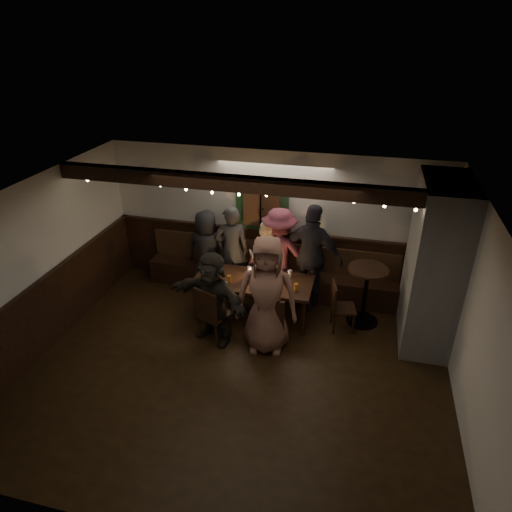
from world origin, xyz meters
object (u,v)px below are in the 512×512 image
(person_d, at_px, (279,254))
(person_g, at_px, (267,296))
(high_top, at_px, (366,289))
(person_c, at_px, (266,259))
(dining_table, at_px, (253,283))
(chair_end, at_px, (339,304))
(person_f, at_px, (212,298))
(chair_near_right, at_px, (271,320))
(person_a, at_px, (207,251))
(chair_near_left, at_px, (210,312))
(person_b, at_px, (232,250))
(person_e, at_px, (312,256))

(person_d, height_order, person_g, person_g)
(high_top, relative_size, person_c, 0.69)
(dining_table, distance_m, person_g, 0.92)
(dining_table, height_order, high_top, high_top)
(chair_end, relative_size, person_c, 0.56)
(chair_end, bearing_deg, person_f, -158.08)
(person_f, bearing_deg, person_c, 92.33)
(chair_near_right, xyz_separation_m, high_top, (1.37, 1.01, 0.16))
(person_a, height_order, person_f, person_a)
(dining_table, relative_size, person_g, 1.04)
(chair_near_left, bearing_deg, person_a, 110.83)
(chair_near_right, relative_size, person_b, 0.52)
(person_b, height_order, person_g, person_g)
(dining_table, xyz_separation_m, person_b, (-0.58, 0.72, 0.20))
(chair_end, height_order, person_g, person_g)
(person_g, bearing_deg, chair_near_left, 175.93)
(chair_near_left, distance_m, chair_end, 2.06)
(person_b, relative_size, person_g, 0.89)
(high_top, bearing_deg, person_f, -155.32)
(high_top, relative_size, person_g, 0.54)
(person_e, bearing_deg, chair_end, 145.03)
(person_a, xyz_separation_m, person_b, (0.48, 0.00, 0.07))
(person_f, bearing_deg, chair_near_right, 23.43)
(person_c, bearing_deg, chair_end, 166.42)
(dining_table, bearing_deg, person_a, 145.90)
(chair_near_left, height_order, person_c, person_c)
(person_b, xyz_separation_m, person_e, (1.47, -0.07, 0.09))
(dining_table, distance_m, chair_near_left, 0.95)
(high_top, height_order, person_e, person_e)
(person_e, xyz_separation_m, person_g, (-0.48, -1.42, 0.01))
(chair_near_right, distance_m, high_top, 1.70)
(person_a, height_order, person_b, person_b)
(chair_near_right, bearing_deg, person_g, -150.47)
(person_f, bearing_deg, person_e, 68.06)
(high_top, height_order, person_c, person_c)
(chair_end, xyz_separation_m, person_f, (-1.87, -0.75, 0.29))
(chair_near_right, height_order, person_a, person_a)
(high_top, bearing_deg, chair_end, -143.97)
(person_b, distance_m, person_d, 0.86)
(person_a, relative_size, person_f, 1.01)
(high_top, distance_m, person_c, 1.82)
(chair_near_right, height_order, person_g, person_g)
(person_b, bearing_deg, person_g, 104.76)
(dining_table, distance_m, person_b, 0.94)
(person_a, relative_size, person_g, 0.82)
(high_top, xyz_separation_m, person_g, (-1.43, -1.04, 0.29))
(person_c, bearing_deg, person_d, -151.95)
(person_a, xyz_separation_m, person_e, (1.94, -0.07, 0.16))
(chair_end, relative_size, person_b, 0.50)
(dining_table, relative_size, person_e, 1.05)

